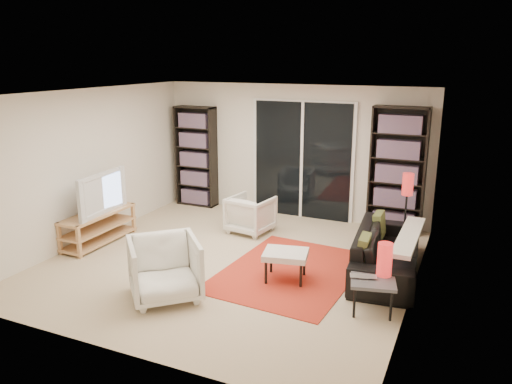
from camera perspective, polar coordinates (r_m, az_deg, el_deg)
floor at (r=7.28m, az=-2.79°, el=-7.98°), size 5.00×5.00×0.00m
wall_back at (r=9.14m, az=4.22°, el=4.67°), size 5.00×0.02×2.40m
wall_front at (r=4.90m, az=-16.34°, el=-5.24°), size 5.00×0.02×2.40m
wall_left at (r=8.31m, az=-18.49°, el=2.86°), size 0.02×5.00×2.40m
wall_right at (r=6.21m, az=18.13°, el=-1.09°), size 0.02×5.00×2.40m
ceiling at (r=6.71m, az=-3.06°, el=11.23°), size 5.00×5.00×0.02m
sliding_door at (r=9.07m, az=5.31°, el=3.60°), size 1.92×0.08×2.16m
bookshelf_left at (r=9.86m, az=-6.87°, el=4.04°), size 0.80×0.30×1.95m
bookshelf_right at (r=8.56m, az=15.85°, el=2.39°), size 0.90×0.30×2.10m
tv_stand at (r=8.29m, az=-17.54°, el=-3.80°), size 0.43×1.35×0.50m
tv at (r=8.12m, az=-17.75°, el=-0.07°), size 0.23×1.14×0.65m
rug at (r=6.96m, az=3.93°, el=-9.05°), size 1.85×2.41×0.01m
sofa at (r=7.07m, az=14.75°, el=-6.56°), size 1.00×2.13×0.60m
armchair_back at (r=8.37m, az=-0.61°, el=-2.56°), size 0.76×0.77×0.62m
armchair_front at (r=6.20m, az=-10.39°, el=-8.65°), size 1.16×1.16×0.76m
ottoman at (r=6.59m, az=3.41°, el=-7.26°), size 0.65×0.57×0.40m
side_table at (r=5.97m, az=13.22°, el=-10.01°), size 0.60×0.60×0.40m
laptop at (r=5.91m, az=12.18°, el=-9.62°), size 0.34×0.27×0.02m
table_lamp at (r=6.00m, az=14.49°, el=-7.47°), size 0.18×0.18×0.40m
floor_lamp at (r=7.73m, az=16.88°, el=-0.17°), size 0.18×0.18×1.21m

